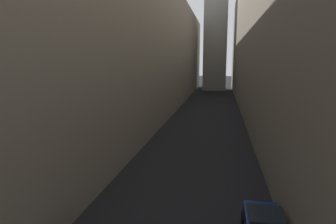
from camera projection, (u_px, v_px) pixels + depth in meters
ground_plane at (207, 116)px, 45.74m from camera, size 264.00×264.00×0.00m
building_block_left at (130, 50)px, 48.20m from camera, size 15.15×108.00×21.07m
building_block_right at (282, 33)px, 43.49m from camera, size 10.96×108.00×25.65m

